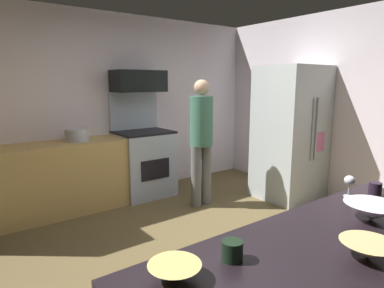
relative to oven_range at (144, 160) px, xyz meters
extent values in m
cube|color=brown|center=(-0.38, -1.97, -0.52)|extent=(5.20, 4.80, 0.02)
cube|color=silver|center=(-0.38, 0.37, 0.79)|extent=(5.20, 0.12, 2.60)
cube|color=silver|center=(2.16, -1.97, 0.79)|extent=(0.12, 4.80, 2.60)
cube|color=tan|center=(-1.28, 0.01, -0.06)|extent=(2.40, 0.60, 0.90)
cube|color=#ADB6C7|center=(0.00, -0.01, -0.05)|extent=(0.76, 0.64, 0.92)
cube|color=black|center=(0.00, -0.01, 0.42)|extent=(0.76, 0.64, 0.03)
cube|color=#ADB6C7|center=(0.00, 0.28, 0.71)|extent=(0.76, 0.06, 0.55)
cube|color=black|center=(0.00, -0.34, -0.06)|extent=(0.44, 0.01, 0.28)
cube|color=black|center=(0.00, 0.09, 1.14)|extent=(0.74, 0.38, 0.30)
cube|color=#B5BDBD|center=(1.65, -1.31, 0.42)|extent=(0.88, 0.74, 1.86)
cylinder|color=#B5BDBD|center=(1.61, -1.69, 0.51)|extent=(0.02, 0.02, 0.84)
cylinder|color=#B5BDBD|center=(1.69, -1.69, 0.51)|extent=(0.02, 0.02, 0.84)
cube|color=#D46A99|center=(1.81, -1.68, 0.33)|extent=(0.20, 0.01, 0.26)
cylinder|color=slate|center=(0.32, -0.84, -0.10)|extent=(0.14, 0.14, 0.82)
cylinder|color=slate|center=(0.49, -0.84, -0.10)|extent=(0.14, 0.14, 0.82)
cylinder|color=#3F715B|center=(0.41, -0.84, 0.63)|extent=(0.30, 0.30, 0.64)
sphere|color=tan|center=(0.41, -0.84, 1.06)|extent=(0.20, 0.20, 0.20)
cone|color=#EACF6F|center=(-1.61, -3.26, 0.42)|extent=(0.21, 0.21, 0.06)
cone|color=#E7C27A|center=(-0.86, -3.62, 0.42)|extent=(0.24, 0.24, 0.07)
cone|color=white|center=(-0.43, -3.43, 0.43)|extent=(0.30, 0.30, 0.09)
cylinder|color=silver|center=(-0.18, -3.16, 0.39)|extent=(0.06, 0.06, 0.01)
cylinder|color=silver|center=(-0.18, -3.16, 0.43)|extent=(0.01, 0.01, 0.07)
ellipsoid|color=silver|center=(-0.18, -3.16, 0.50)|extent=(0.07, 0.07, 0.06)
cylinder|color=black|center=(-1.34, -3.28, 0.43)|extent=(0.09, 0.09, 0.09)
cylinder|color=black|center=(-0.03, -3.26, 0.43)|extent=(0.08, 0.08, 0.09)
cylinder|color=#B6B9C4|center=(-0.94, 0.01, 0.47)|extent=(0.30, 0.30, 0.16)
camera|label=1|loc=(-2.24, -4.22, 1.13)|focal=31.09mm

